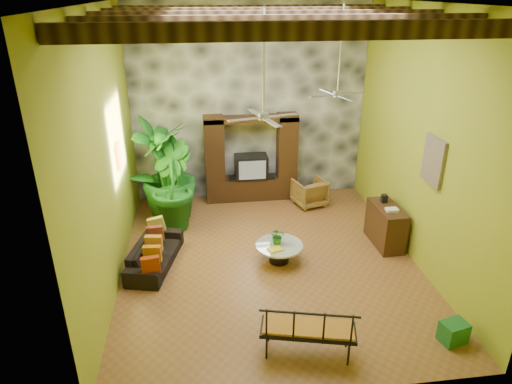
{
  "coord_description": "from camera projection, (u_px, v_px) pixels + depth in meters",
  "views": [
    {
      "loc": [
        -1.33,
        -8.04,
        5.24
      ],
      "look_at": [
        -0.25,
        0.2,
        1.5
      ],
      "focal_mm": 32.0,
      "sensor_mm": 36.0,
      "label": 1
    }
  ],
  "objects": [
    {
      "name": "tall_plant_a",
      "position": [
        158.0,
        168.0,
        11.03
      ],
      "size": [
        1.45,
        1.58,
        2.49
      ],
      "primitive_type": "imported",
      "rotation": [
        0.0,
        0.0,
        1.01
      ],
      "color": "#19611B",
      "rests_on": "ground"
    },
    {
      "name": "entertainment_center",
      "position": [
        251.0,
        165.0,
        12.02
      ],
      "size": [
        2.4,
        0.55,
        2.3
      ],
      "color": "#321B0D",
      "rests_on": "ground"
    },
    {
      "name": "back_wall",
      "position": [
        249.0,
        104.0,
        11.71
      ],
      "size": [
        6.0,
        0.02,
        5.0
      ],
      "primitive_type": "cube",
      "color": "#8FA124",
      "rests_on": "ground"
    },
    {
      "name": "coffee_table",
      "position": [
        279.0,
        251.0,
        9.44
      ],
      "size": [
        0.98,
        0.98,
        0.4
      ],
      "rotation": [
        0.0,
        0.0,
        0.37
      ],
      "color": "black",
      "rests_on": "ground"
    },
    {
      "name": "sofa",
      "position": [
        155.0,
        253.0,
        9.33
      ],
      "size": [
        1.13,
        1.94,
        0.53
      ],
      "primitive_type": "imported",
      "rotation": [
        0.0,
        0.0,
        1.32
      ],
      "color": "black",
      "rests_on": "ground"
    },
    {
      "name": "side_console",
      "position": [
        386.0,
        225.0,
        10.03
      ],
      "size": [
        0.54,
        1.14,
        0.9
      ],
      "primitive_type": "cube",
      "rotation": [
        0.0,
        0.0,
        0.03
      ],
      "color": "#372411",
      "rests_on": "ground"
    },
    {
      "name": "yellow_tray",
      "position": [
        275.0,
        249.0,
        9.18
      ],
      "size": [
        0.34,
        0.29,
        0.03
      ],
      "primitive_type": "cube",
      "rotation": [
        0.0,
        0.0,
        0.36
      ],
      "color": "yellow",
      "rests_on": "coffee_table"
    },
    {
      "name": "iron_bench",
      "position": [
        309.0,
        329.0,
        6.87
      ],
      "size": [
        1.53,
        0.86,
        0.57
      ],
      "rotation": [
        0.0,
        0.0,
        -0.24
      ],
      "color": "black",
      "rests_on": "ground"
    },
    {
      "name": "ceiling_beams",
      "position": [
        272.0,
        17.0,
        7.61
      ],
      "size": [
        5.95,
        5.36,
        0.22
      ],
      "color": "#3D2913",
      "rests_on": "ceiling"
    },
    {
      "name": "ground",
      "position": [
        269.0,
        260.0,
        9.58
      ],
      "size": [
        7.0,
        7.0,
        0.0
      ],
      "primitive_type": "plane",
      "color": "brown",
      "rests_on": "ground"
    },
    {
      "name": "centerpiece_plant",
      "position": [
        278.0,
        236.0,
        9.36
      ],
      "size": [
        0.31,
        0.27,
        0.34
      ],
      "primitive_type": "imported",
      "rotation": [
        0.0,
        0.0,
        -0.02
      ],
      "color": "#266B1C",
      "rests_on": "coffee_table"
    },
    {
      "name": "left_wall",
      "position": [
        106.0,
        154.0,
        8.2
      ],
      "size": [
        0.02,
        7.0,
        5.0
      ],
      "primitive_type": "cube",
      "color": "#8FA124",
      "rests_on": "ground"
    },
    {
      "name": "stone_accent_wall",
      "position": [
        249.0,
        104.0,
        11.66
      ],
      "size": [
        5.98,
        0.1,
        4.98
      ],
      "primitive_type": "cube",
      "color": "#33343A",
      "rests_on": "ground"
    },
    {
      "name": "tall_plant_b",
      "position": [
        171.0,
        186.0,
        10.53
      ],
      "size": [
        1.25,
        1.4,
        2.11
      ],
      "primitive_type": "imported",
      "rotation": [
        0.0,
        0.0,
        1.89
      ],
      "color": "#1A631E",
      "rests_on": "ground"
    },
    {
      "name": "ceiling",
      "position": [
        273.0,
        3.0,
        7.52
      ],
      "size": [
        6.0,
        7.0,
        0.02
      ],
      "primitive_type": "cube",
      "color": "silver",
      "rests_on": "back_wall"
    },
    {
      "name": "right_wall",
      "position": [
        422.0,
        141.0,
        8.9
      ],
      "size": [
        0.02,
        7.0,
        5.0
      ],
      "primitive_type": "cube",
      "color": "#8FA124",
      "rests_on": "ground"
    },
    {
      "name": "ceiling_fan_front",
      "position": [
        264.0,
        105.0,
        7.79
      ],
      "size": [
        1.28,
        1.28,
        1.86
      ],
      "color": "#A4A4A9",
      "rests_on": "ceiling"
    },
    {
      "name": "green_bin",
      "position": [
        453.0,
        332.0,
        7.32
      ],
      "size": [
        0.47,
        0.39,
        0.36
      ],
      "primitive_type": "cube",
      "rotation": [
        0.0,
        0.0,
        0.24
      ],
      "color": "#1F7433",
      "rests_on": "ground"
    },
    {
      "name": "wall_art_painting",
      "position": [
        433.0,
        161.0,
        8.44
      ],
      "size": [
        0.06,
        0.7,
        0.9
      ],
      "primitive_type": "cube",
      "color": "#22517E",
      "rests_on": "right_wall"
    },
    {
      "name": "wicker_armchair",
      "position": [
        310.0,
        192.0,
        11.9
      ],
      "size": [
        0.94,
        0.96,
        0.7
      ],
      "primitive_type": "imported",
      "rotation": [
        0.0,
        0.0,
        3.44
      ],
      "color": "olive",
      "rests_on": "ground"
    },
    {
      "name": "ceiling_fan_back",
      "position": [
        338.0,
        84.0,
        9.45
      ],
      "size": [
        1.28,
        1.28,
        1.86
      ],
      "color": "#A4A4A9",
      "rests_on": "ceiling"
    },
    {
      "name": "tall_plant_c",
      "position": [
        169.0,
        172.0,
        10.96
      ],
      "size": [
        1.61,
        1.61,
        2.36
      ],
      "primitive_type": "imported",
      "rotation": [
        0.0,
        0.0,
        4.46
      ],
      "color": "#185E1B",
      "rests_on": "ground"
    },
    {
      "name": "wall_art_mask",
      "position": [
        119.0,
        156.0,
        9.27
      ],
      "size": [
        0.06,
        0.32,
        0.55
      ],
      "primitive_type": "cube",
      "color": "gold",
      "rests_on": "left_wall"
    }
  ]
}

